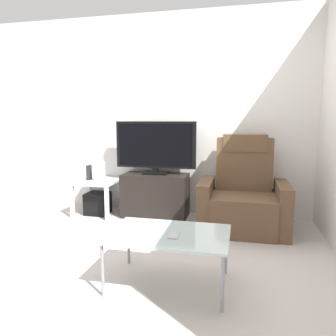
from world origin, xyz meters
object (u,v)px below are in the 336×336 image
(subwoofer_box, at_px, (98,203))
(tv_stand, at_px, (155,195))
(recliner_armchair, at_px, (243,197))
(cell_phone, at_px, (174,235))
(book_upright, at_px, (89,172))
(game_console, at_px, (99,171))
(television, at_px, (156,146))
(coffee_table, at_px, (169,236))
(side_table, at_px, (97,185))

(subwoofer_box, bearing_deg, tv_stand, 4.78)
(recliner_armchair, distance_m, cell_phone, 1.56)
(recliner_armchair, distance_m, subwoofer_box, 1.91)
(recliner_armchair, height_order, book_upright, recliner_armchair)
(subwoofer_box, bearing_deg, cell_phone, -49.86)
(tv_stand, bearing_deg, game_console, -175.76)
(book_upright, distance_m, cell_phone, 2.21)
(subwoofer_box, height_order, book_upright, book_upright)
(television, distance_m, game_console, 0.82)
(tv_stand, xyz_separation_m, cell_phone, (0.60, -1.71, 0.14))
(book_upright, relative_size, coffee_table, 0.22)
(television, height_order, coffee_table, television)
(recliner_armchair, bearing_deg, coffee_table, -115.66)
(game_console, distance_m, coffee_table, 2.07)
(television, xyz_separation_m, recliner_armchair, (1.11, -0.25, -0.54))
(tv_stand, bearing_deg, book_upright, -174.48)
(game_console, distance_m, cell_phone, 2.14)
(tv_stand, xyz_separation_m, side_table, (-0.78, -0.07, 0.11))
(game_console, bearing_deg, recliner_armchair, -5.51)
(television, xyz_separation_m, side_table, (-0.78, -0.08, -0.52))
(tv_stand, height_order, subwoofer_box, tv_stand)
(cell_phone, bearing_deg, subwoofer_box, 126.87)
(side_table, distance_m, cell_phone, 2.15)
(tv_stand, bearing_deg, coffee_table, -71.58)
(tv_stand, height_order, television, television)
(subwoofer_box, height_order, cell_phone, cell_phone)
(television, relative_size, side_table, 1.92)
(tv_stand, distance_m, cell_phone, 1.82)
(recliner_armchair, relative_size, subwoofer_box, 3.76)
(tv_stand, relative_size, recliner_armchair, 0.77)
(game_console, bearing_deg, cell_phone, -50.75)
(recliner_armchair, relative_size, book_upright, 5.51)
(tv_stand, bearing_deg, subwoofer_box, -175.22)
(subwoofer_box, bearing_deg, coffee_table, -50.00)
(television, xyz_separation_m, game_console, (-0.75, -0.07, -0.33))
(coffee_table, bearing_deg, recliner_armchair, 68.75)
(recliner_armchair, bearing_deg, side_table, 170.49)
(television, height_order, game_console, television)
(tv_stand, bearing_deg, side_table, -175.22)
(subwoofer_box, xyz_separation_m, book_upright, (-0.10, -0.02, 0.42))
(television, relative_size, recliner_armchair, 0.96)
(recliner_armchair, bearing_deg, book_upright, 171.31)
(tv_stand, relative_size, side_table, 1.54)
(game_console, bearing_deg, coffee_table, -50.92)
(cell_phone, bearing_deg, television, 105.96)
(side_table, bearing_deg, coffee_table, -50.00)
(recliner_armchair, relative_size, side_table, 2.00)
(subwoofer_box, distance_m, game_console, 0.44)
(television, height_order, cell_phone, television)
(recliner_armchair, bearing_deg, tv_stand, 163.62)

